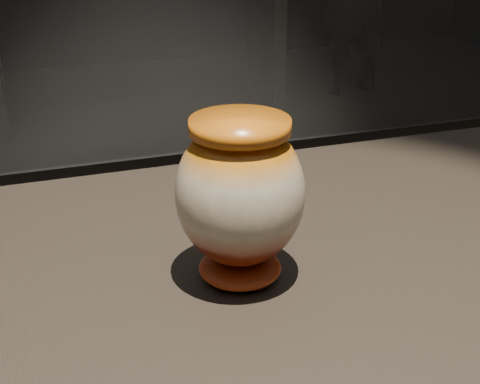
# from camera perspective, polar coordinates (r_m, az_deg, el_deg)

# --- Properties ---
(main_vase) EXTENTS (0.18, 0.18, 0.20)m
(main_vase) POSITION_cam_1_polar(r_m,az_deg,el_deg) (0.74, -0.00, -0.25)
(main_vase) COLOR maroon
(main_vase) RESTS_ON display_plinth
(back_shelf) EXTENTS (2.00, 0.60, 0.90)m
(back_shelf) POSITION_cam_1_polar(r_m,az_deg,el_deg) (4.22, -8.94, 14.74)
(back_shelf) COLOR black
(back_shelf) RESTS_ON ground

